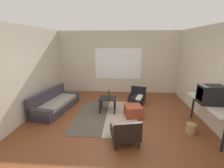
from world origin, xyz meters
The scene contains 15 objects.
ground_plane centered at (0.00, 0.00, 0.00)m, with size 7.80×7.80×0.00m, color brown.
far_wall_with_window centered at (0.00, 3.06, 1.35)m, with size 5.60×0.13×2.70m.
side_wall_right centered at (2.66, 0.30, 1.35)m, with size 0.12×6.60×2.70m, color beige.
side_wall_left centered at (-2.66, 0.30, 1.35)m, with size 0.12×6.60×2.70m, color beige.
area_rug centered at (-0.26, 0.59, 0.01)m, with size 1.89×2.35×0.01m.
couch centered at (-2.05, 0.90, 0.22)m, with size 1.06×1.96×0.68m.
coffee_table centered at (-0.25, 0.91, 0.36)m, with size 0.54×0.49×0.47m.
armchair_by_window centered at (0.80, 1.83, 0.25)m, with size 0.73×0.75×0.56m.
armchair_striped_foreground centered at (0.31, -0.76, 0.27)m, with size 0.73×0.74×0.62m.
ottoman_orange centered at (0.56, 0.61, 0.17)m, with size 0.50×0.50×0.35m, color #993D28.
console_shelf centered at (2.34, -0.11, 0.70)m, with size 0.38×1.62×0.80m.
crt_television centered at (2.34, -0.16, 1.02)m, with size 0.54×0.38×0.45m.
clay_vase centered at (2.34, 0.17, 0.90)m, with size 0.20×0.20×0.30m.
glass_bottle centered at (-0.20, 0.84, 0.60)m, with size 0.06×0.06×0.30m.
wicker_basket centered at (1.97, -0.19, 0.12)m, with size 0.24×0.24×0.24m, color #9E7A4C.
Camera 1 is at (0.23, -3.80, 2.25)m, focal length 24.71 mm.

